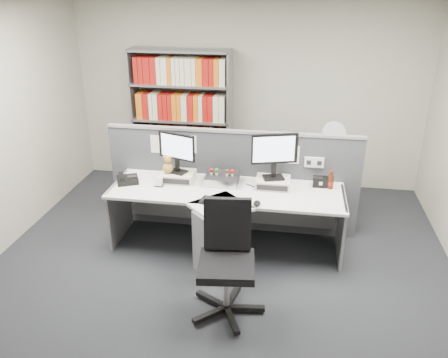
% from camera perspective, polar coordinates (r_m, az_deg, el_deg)
% --- Properties ---
extents(ground, '(5.50, 5.50, 0.00)m').
position_cam_1_polar(ground, '(4.80, -1.27, -13.25)').
color(ground, '#292B30').
rests_on(ground, ground).
extents(room_shell, '(5.04, 5.54, 2.72)m').
position_cam_1_polar(room_shell, '(3.99, -1.50, 7.78)').
color(room_shell, '#B1AE9E').
rests_on(room_shell, ground).
extents(partition, '(3.00, 0.08, 1.27)m').
position_cam_1_polar(partition, '(5.54, 1.04, -0.12)').
color(partition, '#43464C').
rests_on(partition, ground).
extents(desk, '(2.60, 1.20, 0.72)m').
position_cam_1_polar(desk, '(5.04, -0.10, -5.08)').
color(desk, white).
rests_on(desk, ground).
extents(monitor_riser_left, '(0.38, 0.31, 0.10)m').
position_cam_1_polar(monitor_riser_left, '(5.36, -5.73, 0.33)').
color(monitor_riser_left, beige).
rests_on(monitor_riser_left, desk).
extents(monitor_riser_right, '(0.38, 0.31, 0.10)m').
position_cam_1_polar(monitor_riser_right, '(5.20, 6.08, -0.44)').
color(monitor_riser_right, beige).
rests_on(monitor_riser_right, desk).
extents(monitor_left, '(0.45, 0.21, 0.47)m').
position_cam_1_polar(monitor_left, '(5.24, -5.87, 3.66)').
color(monitor_left, black).
rests_on(monitor_left, monitor_riser_left).
extents(monitor_right, '(0.50, 0.22, 0.52)m').
position_cam_1_polar(monitor_right, '(5.06, 6.25, 3.30)').
color(monitor_right, black).
rests_on(monitor_right, monitor_riser_right).
extents(desktop_pc, '(0.37, 0.33, 0.10)m').
position_cam_1_polar(desktop_pc, '(5.27, -0.24, 0.03)').
color(desktop_pc, black).
rests_on(desktop_pc, desk).
extents(figurines, '(0.29, 0.05, 0.09)m').
position_cam_1_polar(figurines, '(5.21, -0.27, 0.97)').
color(figurines, beige).
rests_on(figurines, desktop_pc).
extents(keyboard, '(0.48, 0.25, 0.03)m').
position_cam_1_polar(keyboard, '(4.80, -0.27, -2.91)').
color(keyboard, black).
rests_on(keyboard, desk).
extents(mouse, '(0.07, 0.12, 0.04)m').
position_cam_1_polar(mouse, '(4.78, 4.10, -3.02)').
color(mouse, black).
rests_on(mouse, desk).
extents(desk_phone, '(0.30, 0.29, 0.10)m').
position_cam_1_polar(desk_phone, '(5.39, -11.91, -0.06)').
color(desk_phone, black).
rests_on(desk_phone, desk).
extents(desk_calendar, '(0.09, 0.07, 0.11)m').
position_cam_1_polar(desk_calendar, '(5.23, -8.08, -0.43)').
color(desk_calendar, black).
rests_on(desk_calendar, desk).
extents(plush_toy, '(0.12, 0.12, 0.21)m').
position_cam_1_polar(plush_toy, '(5.30, -6.95, 1.66)').
color(plush_toy, '#AC7E39').
rests_on(plush_toy, monitor_riser_left).
extents(speaker, '(0.17, 0.10, 0.12)m').
position_cam_1_polar(speaker, '(5.28, 11.87, -0.33)').
color(speaker, black).
rests_on(speaker, desk).
extents(cola_bottle, '(0.07, 0.07, 0.22)m').
position_cam_1_polar(cola_bottle, '(5.25, 13.07, -0.32)').
color(cola_bottle, '#3F190A').
rests_on(cola_bottle, desk).
extents(shelving_unit, '(1.41, 0.40, 2.00)m').
position_cam_1_polar(shelving_unit, '(6.70, -5.20, 7.04)').
color(shelving_unit, gray).
rests_on(shelving_unit, ground).
extents(filing_cabinet, '(0.45, 0.61, 0.70)m').
position_cam_1_polar(filing_cabinet, '(6.31, 12.80, -0.59)').
color(filing_cabinet, gray).
rests_on(filing_cabinet, ground).
extents(desk_fan, '(0.31, 0.18, 0.51)m').
position_cam_1_polar(desk_fan, '(6.08, 13.37, 5.20)').
color(desk_fan, white).
rests_on(desk_fan, filing_cabinet).
extents(office_chair, '(0.68, 0.69, 1.05)m').
position_cam_1_polar(office_chair, '(4.24, 0.36, -9.51)').
color(office_chair, silver).
rests_on(office_chair, ground).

